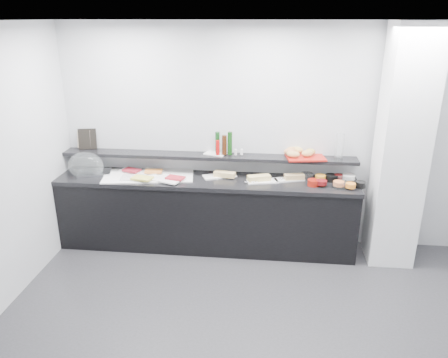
# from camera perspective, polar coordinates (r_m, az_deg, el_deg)

# --- Properties ---
(ground) EXTENTS (5.00, 5.00, 0.00)m
(ground) POSITION_cam_1_polar(r_m,az_deg,el_deg) (4.18, 4.24, -20.41)
(ground) COLOR #2D2D30
(ground) RESTS_ON ground
(back_wall) EXTENTS (5.00, 0.02, 2.70)m
(back_wall) POSITION_cam_1_polar(r_m,az_deg,el_deg) (5.35, 5.47, 5.39)
(back_wall) COLOR #B3B6BB
(back_wall) RESTS_ON ground
(ceiling) EXTENTS (5.00, 5.00, 0.00)m
(ceiling) POSITION_cam_1_polar(r_m,az_deg,el_deg) (3.17, 5.58, 19.80)
(ceiling) COLOR white
(ceiling) RESTS_ON back_wall
(column) EXTENTS (0.50, 0.50, 2.70)m
(column) POSITION_cam_1_polar(r_m,az_deg,el_deg) (5.21, 22.13, 3.56)
(column) COLOR white
(column) RESTS_ON ground
(buffet_cabinet) EXTENTS (3.60, 0.60, 0.85)m
(buffet_cabinet) POSITION_cam_1_polar(r_m,az_deg,el_deg) (5.44, -2.34, -4.67)
(buffet_cabinet) COLOR black
(buffet_cabinet) RESTS_ON ground
(counter_top) EXTENTS (3.62, 0.62, 0.05)m
(counter_top) POSITION_cam_1_polar(r_m,az_deg,el_deg) (5.26, -2.41, -0.23)
(counter_top) COLOR black
(counter_top) RESTS_ON buffet_cabinet
(wall_shelf) EXTENTS (3.60, 0.25, 0.04)m
(wall_shelf) POSITION_cam_1_polar(r_m,az_deg,el_deg) (5.34, -2.17, 2.99)
(wall_shelf) COLOR black
(wall_shelf) RESTS_ON back_wall
(cloche_base) EXTENTS (0.44, 0.35, 0.04)m
(cloche_base) POSITION_cam_1_polar(r_m,az_deg,el_deg) (5.61, -16.55, 0.73)
(cloche_base) COLOR silver
(cloche_base) RESTS_ON counter_top
(cloche_dome) EXTENTS (0.44, 0.29, 0.34)m
(cloche_dome) POSITION_cam_1_polar(r_m,az_deg,el_deg) (5.58, -17.59, 1.68)
(cloche_dome) COLOR white
(cloche_dome) RESTS_ON cloche_base
(linen_runner) EXTENTS (1.15, 0.67, 0.01)m
(linen_runner) POSITION_cam_1_polar(r_m,az_deg,el_deg) (5.41, -9.80, 0.44)
(linen_runner) COLOR white
(linen_runner) RESTS_ON counter_top
(platter_meat_a) EXTENTS (0.31, 0.24, 0.01)m
(platter_meat_a) POSITION_cam_1_polar(r_m,az_deg,el_deg) (5.60, -11.98, 1.15)
(platter_meat_a) COLOR white
(platter_meat_a) RESTS_ON linen_runner
(food_meat_a) EXTENTS (0.24, 0.20, 0.02)m
(food_meat_a) POSITION_cam_1_polar(r_m,az_deg,el_deg) (5.54, -11.96, 1.13)
(food_meat_a) COLOR maroon
(food_meat_a) RESTS_ON platter_meat_a
(platter_salmon) EXTENTS (0.32, 0.27, 0.01)m
(platter_salmon) POSITION_cam_1_polar(r_m,az_deg,el_deg) (5.53, -9.55, 1.05)
(platter_salmon) COLOR white
(platter_salmon) RESTS_ON linen_runner
(food_salmon) EXTENTS (0.22, 0.16, 0.02)m
(food_salmon) POSITION_cam_1_polar(r_m,az_deg,el_deg) (5.45, -9.19, 1.02)
(food_salmon) COLOR orange
(food_salmon) RESTS_ON platter_salmon
(platter_cheese) EXTENTS (0.32, 0.23, 0.01)m
(platter_cheese) POSITION_cam_1_polar(r_m,az_deg,el_deg) (5.34, -11.75, 0.20)
(platter_cheese) COLOR silver
(platter_cheese) RESTS_ON linen_runner
(food_cheese) EXTENTS (0.27, 0.20, 0.02)m
(food_cheese) POSITION_cam_1_polar(r_m,az_deg,el_deg) (5.24, -10.64, 0.12)
(food_cheese) COLOR #CCC24F
(food_cheese) RESTS_ON platter_cheese
(platter_meat_b) EXTENTS (0.37, 0.31, 0.01)m
(platter_meat_b) POSITION_cam_1_polar(r_m,az_deg,el_deg) (5.20, -7.31, -0.09)
(platter_meat_b) COLOR white
(platter_meat_b) RESTS_ON linen_runner
(food_meat_b) EXTENTS (0.24, 0.18, 0.02)m
(food_meat_b) POSITION_cam_1_polar(r_m,az_deg,el_deg) (5.19, -6.39, 0.16)
(food_meat_b) COLOR maroon
(food_meat_b) RESTS_ON platter_meat_b
(sandwich_plate_left) EXTENTS (0.43, 0.32, 0.01)m
(sandwich_plate_left) POSITION_cam_1_polar(r_m,az_deg,el_deg) (5.32, -0.59, 0.41)
(sandwich_plate_left) COLOR white
(sandwich_plate_left) RESTS_ON counter_top
(sandwich_food_left) EXTENTS (0.27, 0.14, 0.06)m
(sandwich_food_left) POSITION_cam_1_polar(r_m,az_deg,el_deg) (5.27, 0.09, 0.63)
(sandwich_food_left) COLOR tan
(sandwich_food_left) RESTS_ON sandwich_plate_left
(tongs_left) EXTENTS (0.16, 0.04, 0.01)m
(tongs_left) POSITION_cam_1_polar(r_m,az_deg,el_deg) (5.26, 0.77, 0.29)
(tongs_left) COLOR #B4B5BB
(tongs_left) RESTS_ON sandwich_plate_left
(sandwich_plate_mid) EXTENTS (0.39, 0.23, 0.01)m
(sandwich_plate_mid) POSITION_cam_1_polar(r_m,az_deg,el_deg) (5.17, 5.05, -0.29)
(sandwich_plate_mid) COLOR white
(sandwich_plate_mid) RESTS_ON counter_top
(sandwich_food_mid) EXTENTS (0.29, 0.19, 0.06)m
(sandwich_food_mid) POSITION_cam_1_polar(r_m,az_deg,el_deg) (5.16, 4.59, 0.14)
(sandwich_food_mid) COLOR tan
(sandwich_food_mid) RESTS_ON sandwich_plate_mid
(tongs_mid) EXTENTS (0.16, 0.03, 0.01)m
(tongs_mid) POSITION_cam_1_polar(r_m,az_deg,el_deg) (5.10, 3.56, -0.41)
(tongs_mid) COLOR #B3B6BB
(tongs_mid) RESTS_ON sandwich_plate_mid
(sandwich_plate_right) EXTENTS (0.38, 0.25, 0.01)m
(sandwich_plate_right) POSITION_cam_1_polar(r_m,az_deg,el_deg) (5.27, 8.48, -0.03)
(sandwich_plate_right) COLOR white
(sandwich_plate_right) RESTS_ON counter_top
(sandwich_food_right) EXTENTS (0.25, 0.15, 0.06)m
(sandwich_food_right) POSITION_cam_1_polar(r_m,az_deg,el_deg) (5.25, 9.17, 0.30)
(sandwich_food_right) COLOR tan
(sandwich_food_right) RESTS_ON sandwich_plate_right
(tongs_right) EXTENTS (0.16, 0.05, 0.01)m
(tongs_right) POSITION_cam_1_polar(r_m,az_deg,el_deg) (5.25, 8.13, 0.02)
(tongs_right) COLOR #B9BBC1
(tongs_right) RESTS_ON sandwich_plate_right
(bowl_glass_fruit) EXTENTS (0.19, 0.19, 0.07)m
(bowl_glass_fruit) POSITION_cam_1_polar(r_m,az_deg,el_deg) (5.33, 10.76, 0.38)
(bowl_glass_fruit) COLOR silver
(bowl_glass_fruit) RESTS_ON counter_top
(fill_glass_fruit) EXTENTS (0.16, 0.16, 0.05)m
(fill_glass_fruit) POSITION_cam_1_polar(r_m,az_deg,el_deg) (5.29, 12.47, 0.23)
(fill_glass_fruit) COLOR orange
(fill_glass_fruit) RESTS_ON bowl_glass_fruit
(bowl_black_jam) EXTENTS (0.20, 0.20, 0.07)m
(bowl_black_jam) POSITION_cam_1_polar(r_m,az_deg,el_deg) (5.33, 13.85, 0.15)
(bowl_black_jam) COLOR black
(bowl_black_jam) RESTS_ON counter_top
(fill_black_jam) EXTENTS (0.13, 0.13, 0.05)m
(fill_black_jam) POSITION_cam_1_polar(r_m,az_deg,el_deg) (5.36, 14.74, 0.32)
(fill_black_jam) COLOR #570D0C
(fill_black_jam) RESTS_ON bowl_black_jam
(bowl_glass_cream) EXTENTS (0.20, 0.20, 0.07)m
(bowl_glass_cream) POSITION_cam_1_polar(r_m,az_deg,el_deg) (5.35, 15.37, 0.07)
(bowl_glass_cream) COLOR silver
(bowl_glass_cream) RESTS_ON counter_top
(fill_glass_cream) EXTENTS (0.18, 0.18, 0.05)m
(fill_glass_cream) POSITION_cam_1_polar(r_m,az_deg,el_deg) (5.39, 15.96, 0.28)
(fill_glass_cream) COLOR silver
(fill_glass_cream) RESTS_ON bowl_glass_cream
(bowl_red_jam) EXTENTS (0.15, 0.15, 0.07)m
(bowl_red_jam) POSITION_cam_1_polar(r_m,az_deg,el_deg) (5.13, 11.59, -0.48)
(bowl_red_jam) COLOR maroon
(bowl_red_jam) RESTS_ON counter_top
(fill_red_jam) EXTENTS (0.14, 0.14, 0.05)m
(fill_red_jam) POSITION_cam_1_polar(r_m,az_deg,el_deg) (5.12, 12.62, -0.44)
(fill_red_jam) COLOR #580C0F
(fill_red_jam) RESTS_ON bowl_red_jam
(bowl_glass_salmon) EXTENTS (0.18, 0.18, 0.07)m
(bowl_glass_salmon) POSITION_cam_1_polar(r_m,az_deg,el_deg) (5.14, 14.89, -0.74)
(bowl_glass_salmon) COLOR white
(bowl_glass_salmon) RESTS_ON counter_top
(fill_glass_salmon) EXTENTS (0.15, 0.15, 0.05)m
(fill_glass_salmon) POSITION_cam_1_polar(r_m,az_deg,el_deg) (5.14, 14.75, -0.56)
(fill_glass_salmon) COLOR orange
(fill_glass_salmon) RESTS_ON bowl_glass_salmon
(bowl_black_fruit) EXTENTS (0.13, 0.13, 0.07)m
(bowl_black_fruit) POSITION_cam_1_polar(r_m,az_deg,el_deg) (5.21, 17.40, -0.71)
(bowl_black_fruit) COLOR black
(bowl_black_fruit) RESTS_ON counter_top
(fill_black_fruit) EXTENTS (0.14, 0.14, 0.05)m
(fill_black_fruit) POSITION_cam_1_polar(r_m,az_deg,el_deg) (5.12, 16.21, -0.81)
(fill_black_fruit) COLOR orange
(fill_black_fruit) RESTS_ON bowl_black_fruit
(framed_print) EXTENTS (0.23, 0.12, 0.26)m
(framed_print) POSITION_cam_1_polar(r_m,az_deg,el_deg) (5.80, -17.41, 5.01)
(framed_print) COLOR black
(framed_print) RESTS_ON wall_shelf
(print_art) EXTENTS (0.17, 0.07, 0.22)m
(print_art) POSITION_cam_1_polar(r_m,az_deg,el_deg) (5.81, -17.85, 4.98)
(print_art) COLOR beige
(print_art) RESTS_ON framed_print
(condiment_tray) EXTENTS (0.29, 0.23, 0.01)m
(condiment_tray) POSITION_cam_1_polar(r_m,az_deg,el_deg) (5.35, -1.15, 3.33)
(condiment_tray) COLOR white
(condiment_tray) RESTS_ON wall_shelf
(bottle_green_a) EXTENTS (0.06, 0.06, 0.26)m
(bottle_green_a) POSITION_cam_1_polar(r_m,az_deg,el_deg) (5.34, -0.86, 4.81)
(bottle_green_a) COLOR #103B14
(bottle_green_a) RESTS_ON condiment_tray
(bottle_brown) EXTENTS (0.07, 0.07, 0.24)m
(bottle_brown) POSITION_cam_1_polar(r_m,az_deg,el_deg) (5.26, 0.04, 4.47)
(bottle_brown) COLOR #351809
(bottle_brown) RESTS_ON condiment_tray
(bottle_green_b) EXTENTS (0.07, 0.07, 0.28)m
(bottle_green_b) POSITION_cam_1_polar(r_m,az_deg,el_deg) (5.26, 0.78, 4.68)
(bottle_green_b) COLOR #113B10
(bottle_green_b) RESTS_ON condiment_tray
(bottle_hot) EXTENTS (0.06, 0.06, 0.18)m
(bottle_hot) POSITION_cam_1_polar(r_m,az_deg,el_deg) (5.26, -0.82, 4.11)
(bottle_hot) COLOR #B20C0C
(bottle_hot) RESTS_ON condiment_tray
(shaker_salt) EXTENTS (0.04, 0.04, 0.07)m
(shaker_salt) POSITION_cam_1_polar(r_m,az_deg,el_deg) (5.28, 2.32, 3.55)
(shaker_salt) COLOR white
(shaker_salt) RESTS_ON condiment_tray
(shaker_pepper) EXTENTS (0.04, 0.04, 0.07)m
(shaker_pepper) POSITION_cam_1_polar(r_m,az_deg,el_deg) (5.27, 1.54, 3.53)
(shaker_pepper) COLOR silver
(shaker_pepper) RESTS_ON condiment_tray
(bread_tray) EXTENTS (0.49, 0.38, 0.02)m
(bread_tray) POSITION_cam_1_polar(r_m,az_deg,el_deg) (5.29, 10.58, 2.81)
(bread_tray) COLOR #AD1A12
(bread_tray) RESTS_ON wall_shelf
(bread_roll_nw) EXTENTS (0.15, 0.10, 0.08)m
(bread_roll_nw) POSITION_cam_1_polar(r_m,az_deg,el_deg) (5.37, 8.91, 3.75)
(bread_roll_nw) COLOR #B37944
(bread_roll_nw) RESTS_ON bread_tray
(bread_roll_n) EXTENTS (0.16, 0.11, 0.08)m
(bread_roll_n) POSITION_cam_1_polar(r_m,az_deg,el_deg) (5.38, 9.50, 3.74)
(bread_roll_n) COLOR tan
(bread_roll_n) RESTS_ON bread_tray
(bread_roll_ne) EXTENTS (0.13, 0.08, 0.08)m
(bread_roll_ne) POSITION_cam_1_polar(r_m,az_deg,el_deg) (5.34, 11.19, 3.50)
(bread_roll_ne) COLOR #AA8C41
(bread_roll_ne) RESTS_ON bread_tray
(bread_roll_s) EXTENTS (0.17, 0.13, 0.08)m
(bread_roll_s) POSITION_cam_1_polar(r_m,az_deg,el_deg) (5.21, 9.04, 3.21)
(bread_roll_s) COLOR #BA8647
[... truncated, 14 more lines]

